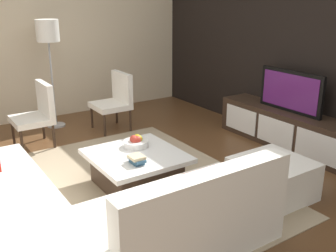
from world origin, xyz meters
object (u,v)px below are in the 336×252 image
Objects in this scene: accent_chair_near at (38,111)px; fruit_bowl at (136,142)px; sectional_couch at (70,216)px; television at (291,91)px; ottoman at (272,179)px; media_console at (287,129)px; coffee_table at (136,169)px; accent_chair_far at (116,98)px; floor_lamp at (48,37)px; book_stack at (137,159)px.

accent_chair_near reaches higher than fruit_bowl.
sectional_couch is 2.86× the size of accent_chair_near.
television reaches higher than fruit_bowl.
media_console is at bearing 125.13° from ottoman.
fruit_bowl reaches higher than coffee_table.
accent_chair_far reaches higher than fruit_bowl.
fruit_bowl is (-0.28, -2.19, 0.18)m from media_console.
ottoman is (0.98, 1.05, -0.00)m from coffee_table.
media_console is 3.69m from floor_lamp.
ottoman is (2.79, 1.55, -0.29)m from accent_chair_near.
sectional_couch is at bearing -64.70° from book_stack.
media_console is at bearing 45.16° from accent_chair_far.
floor_lamp reaches higher than television.
floor_lamp is at bearing -162.43° from ottoman.
television is 1.63m from ottoman.
accent_chair_far is (-2.50, 1.67, 0.22)m from sectional_couch.
coffee_table is 1.36× the size of ottoman.
coffee_table is 3.39× the size of fruit_bowl.
television is at bearing 99.18° from sectional_couch.
ottoman is at bearing 26.97° from accent_chair_near.
media_console is 2.43× the size of accent_chair_far.
sectional_couch reaches higher than media_console.
television reaches higher than coffee_table.
floor_lamp is 3.84m from ottoman.
accent_chair_near is at bearing -81.23° from accent_chair_far.
fruit_bowl is at bearing -97.27° from media_console.
media_console reaches higher than coffee_table.
ottoman is 2.50× the size of fruit_bowl.
book_stack is (0.22, -0.12, 0.23)m from coffee_table.
television is 3.35m from sectional_couch.
floor_lamp reaches higher than media_console.
book_stack is at bearing -15.15° from accent_chair_far.
television is at bearing 125.12° from ottoman.
floor_lamp is (-2.50, -0.06, 1.19)m from coffee_table.
ottoman is at bearing 39.19° from fruit_bowl.
accent_chair_far is at bearing 49.88° from floor_lamp.
television is 4.72× the size of book_stack.
ottoman is 1.41m from book_stack.
fruit_bowl reaches higher than media_console.
television is 2.37m from coffee_table.
accent_chair_near is at bearing -124.35° from television.
floor_lamp reaches higher than fruit_bowl.
accent_chair_near is 0.53× the size of floor_lamp.
sectional_couch is 1.35m from fruit_bowl.
coffee_table is at bearing 13.45° from accent_chair_near.
television is 2.55m from accent_chair_far.
television reaches higher than ottoman.
media_console is at bearing 82.73° from fruit_bowl.
book_stack is at bearing -27.68° from coffee_table.
accent_chair_near is 1.00× the size of accent_chair_far.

